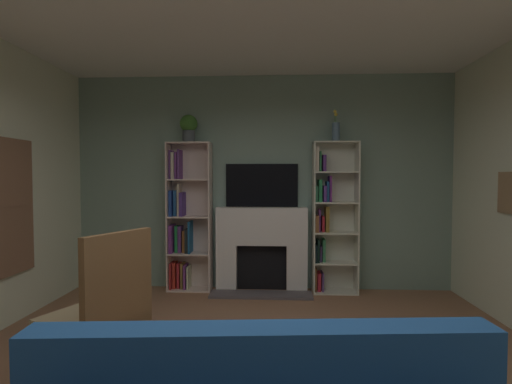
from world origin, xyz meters
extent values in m
cube|color=gray|center=(0.00, 2.74, 1.43)|extent=(5.15, 0.06, 2.87)
cube|color=#957450|center=(2.50, 1.52, 1.35)|extent=(0.03, 0.32, 0.42)
cube|color=#335E3A|center=(2.49, 1.52, 1.35)|extent=(0.01, 0.26, 0.36)
cube|color=white|center=(-0.47, 2.61, 0.30)|extent=(0.27, 0.20, 0.61)
cube|color=white|center=(0.47, 2.61, 0.30)|extent=(0.27, 0.20, 0.61)
cube|color=white|center=(0.00, 2.61, 0.86)|extent=(1.20, 0.20, 0.50)
cube|color=black|center=(0.00, 2.67, 0.30)|extent=(0.66, 0.08, 0.61)
cube|color=#575054|center=(0.00, 2.36, 0.01)|extent=(1.30, 0.30, 0.03)
cube|color=black|center=(0.00, 2.68, 1.40)|extent=(0.96, 0.06, 0.57)
cube|color=beige|center=(-1.24, 2.58, 0.98)|extent=(0.02, 0.27, 1.97)
cube|color=beige|center=(-0.68, 2.58, 0.98)|extent=(0.02, 0.27, 1.97)
cube|color=beige|center=(-0.96, 2.70, 0.98)|extent=(0.58, 0.02, 1.97)
cube|color=beige|center=(-0.96, 2.58, 0.01)|extent=(0.54, 0.27, 0.02)
cube|color=#A92A2A|center=(-1.21, 2.59, 0.19)|extent=(0.02, 0.21, 0.35)
cube|color=#B22E22|center=(-1.17, 2.61, 0.19)|extent=(0.03, 0.17, 0.35)
cube|color=#B12930|center=(-1.12, 2.62, 0.18)|extent=(0.03, 0.15, 0.33)
cube|color=brown|center=(-1.06, 2.60, 0.19)|extent=(0.03, 0.18, 0.34)
cube|color=#683275|center=(-1.02, 2.59, 0.18)|extent=(0.03, 0.20, 0.32)
cube|color=beige|center=(-0.98, 2.59, 0.17)|extent=(0.02, 0.20, 0.30)
cube|color=beige|center=(-0.96, 2.58, 0.49)|extent=(0.54, 0.27, 0.02)
cube|color=#682E7C|center=(-1.20, 2.58, 0.69)|extent=(0.04, 0.23, 0.37)
cube|color=#20813D|center=(-1.14, 2.62, 0.68)|extent=(0.04, 0.15, 0.36)
cube|color=#54316E|center=(-1.09, 2.61, 0.68)|extent=(0.04, 0.16, 0.35)
cube|color=brown|center=(-1.04, 2.61, 0.65)|extent=(0.04, 0.16, 0.29)
cube|color=black|center=(-0.99, 2.60, 0.66)|extent=(0.04, 0.19, 0.32)
cube|color=#185181|center=(-0.95, 2.58, 0.71)|extent=(0.02, 0.22, 0.42)
cube|color=beige|center=(-0.96, 2.58, 0.98)|extent=(0.54, 0.27, 0.02)
cube|color=navy|center=(-1.20, 2.59, 1.16)|extent=(0.04, 0.20, 0.34)
cube|color=#214E83|center=(-1.15, 2.61, 1.16)|extent=(0.04, 0.16, 0.34)
cube|color=beige|center=(-1.10, 2.60, 1.20)|extent=(0.03, 0.19, 0.42)
cube|color=#4B307F|center=(-1.06, 2.59, 1.15)|extent=(0.04, 0.22, 0.32)
cube|color=beige|center=(-0.96, 2.58, 1.48)|extent=(0.54, 0.27, 0.02)
cube|color=#673B80|center=(-1.21, 2.60, 1.68)|extent=(0.02, 0.18, 0.38)
cube|color=beige|center=(-1.16, 2.58, 1.66)|extent=(0.04, 0.22, 0.35)
cube|color=#5F2E73|center=(-1.12, 2.59, 1.66)|extent=(0.03, 0.21, 0.35)
cube|color=#62377F|center=(-1.09, 2.59, 1.68)|extent=(0.02, 0.20, 0.39)
cube|color=beige|center=(-0.96, 2.58, 1.96)|extent=(0.54, 0.27, 0.02)
cube|color=silver|center=(0.68, 2.57, 0.98)|extent=(0.02, 0.29, 1.97)
cube|color=silver|center=(1.24, 2.57, 0.98)|extent=(0.02, 0.29, 1.97)
cube|color=silver|center=(0.96, 2.70, 0.98)|extent=(0.58, 0.02, 1.97)
cube|color=silver|center=(0.96, 2.57, 0.01)|extent=(0.54, 0.29, 0.02)
cube|color=brown|center=(0.71, 2.59, 0.17)|extent=(0.02, 0.20, 0.30)
cube|color=#AC2130|center=(0.75, 2.59, 0.14)|extent=(0.04, 0.20, 0.23)
cube|color=#4F366C|center=(0.80, 2.59, 0.14)|extent=(0.02, 0.21, 0.24)
cube|color=silver|center=(0.96, 2.57, 0.39)|extent=(0.54, 0.29, 0.02)
cube|color=black|center=(0.71, 2.57, 0.52)|extent=(0.02, 0.24, 0.23)
cube|color=black|center=(0.74, 2.58, 0.55)|extent=(0.02, 0.23, 0.29)
cube|color=#533D75|center=(0.78, 2.61, 0.50)|extent=(0.02, 0.17, 0.20)
cube|color=#2E7348|center=(0.82, 2.60, 0.55)|extent=(0.04, 0.19, 0.30)
cube|color=silver|center=(0.96, 2.57, 0.79)|extent=(0.54, 0.29, 0.02)
cube|color=#9A5D37|center=(0.72, 2.58, 0.90)|extent=(0.04, 0.22, 0.21)
cube|color=#5E3176|center=(0.76, 2.61, 0.94)|extent=(0.02, 0.16, 0.29)
cube|color=#A81F2A|center=(0.80, 2.60, 0.90)|extent=(0.03, 0.18, 0.20)
cube|color=olive|center=(0.86, 2.59, 0.96)|extent=(0.04, 0.20, 0.32)
cube|color=silver|center=(0.96, 2.57, 1.18)|extent=(0.54, 0.29, 0.02)
cube|color=#317551|center=(0.71, 2.59, 1.29)|extent=(0.03, 0.21, 0.20)
cube|color=#237B47|center=(0.76, 2.59, 1.33)|extent=(0.04, 0.20, 0.29)
cube|color=#4B2E7D|center=(0.82, 2.58, 1.29)|extent=(0.04, 0.22, 0.21)
cube|color=#21548C|center=(0.86, 2.60, 1.32)|extent=(0.03, 0.18, 0.26)
cube|color=#622477|center=(0.89, 2.59, 1.36)|extent=(0.02, 0.20, 0.34)
cube|color=silver|center=(0.96, 2.57, 1.57)|extent=(0.54, 0.29, 0.02)
cube|color=beige|center=(0.72, 2.58, 1.74)|extent=(0.04, 0.22, 0.32)
cube|color=#2A7745|center=(0.76, 2.60, 1.71)|extent=(0.02, 0.18, 0.26)
cube|color=#4F2871|center=(0.81, 2.60, 1.69)|extent=(0.04, 0.19, 0.21)
cube|color=silver|center=(0.96, 2.57, 1.96)|extent=(0.54, 0.29, 0.02)
cylinder|color=#475056|center=(-0.96, 2.56, 2.04)|extent=(0.16, 0.16, 0.15)
sphere|color=#3C722A|center=(-0.96, 2.56, 2.21)|extent=(0.23, 0.23, 0.23)
cylinder|color=slate|center=(0.96, 2.56, 2.09)|extent=(0.10, 0.10, 0.24)
cylinder|color=#4C7F3F|center=(0.96, 2.56, 2.26)|extent=(0.01, 0.01, 0.11)
sphere|color=yellow|center=(0.96, 2.56, 2.32)|extent=(0.05, 0.05, 0.05)
cylinder|color=#4C7F3F|center=(0.95, 2.56, 2.28)|extent=(0.01, 0.01, 0.15)
sphere|color=yellow|center=(0.95, 2.56, 2.35)|extent=(0.04, 0.04, 0.04)
cylinder|color=brown|center=(-1.04, 0.01, 0.20)|extent=(0.04, 0.04, 0.40)
cylinder|color=brown|center=(-0.81, 0.50, 0.20)|extent=(0.04, 0.04, 0.40)
cylinder|color=brown|center=(-1.56, 0.27, 0.20)|extent=(0.04, 0.04, 0.40)
cylinder|color=brown|center=(-1.33, 0.75, 0.20)|extent=(0.04, 0.04, 0.40)
cube|color=tan|center=(-1.18, 0.38, 0.44)|extent=(0.81, 0.79, 0.08)
cube|color=brown|center=(-1.18, 0.38, 0.38)|extent=(0.81, 0.79, 0.04)
cube|color=brown|center=(-0.93, 0.26, 0.76)|extent=(0.31, 0.55, 0.72)
camera|label=1|loc=(0.17, -2.27, 1.50)|focal=25.90mm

